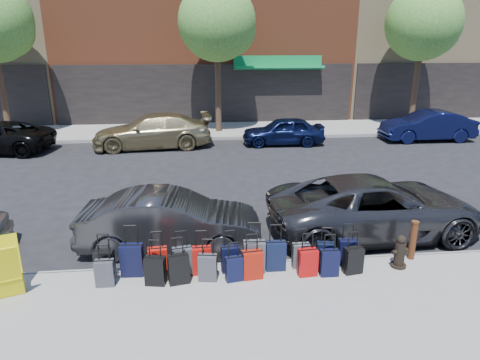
{
  "coord_description": "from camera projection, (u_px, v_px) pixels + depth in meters",
  "views": [
    {
      "loc": [
        -0.54,
        -12.62,
        4.73
      ],
      "look_at": [
        0.55,
        -1.5,
        1.04
      ],
      "focal_mm": 32.0,
      "sensor_mm": 36.0,
      "label": 1
    }
  ],
  "objects": [
    {
      "name": "ground",
      "position": [
        218.0,
        197.0,
        13.46
      ],
      "size": [
        120.0,
        120.0,
        0.0
      ],
      "primitive_type": "plane",
      "color": "black",
      "rests_on": "ground"
    },
    {
      "name": "sidewalk_near",
      "position": [
        237.0,
        326.0,
        7.29
      ],
      "size": [
        60.0,
        4.0,
        0.15
      ],
      "primitive_type": "cube",
      "color": "gray",
      "rests_on": "ground"
    },
    {
      "name": "sidewalk_far",
      "position": [
        209.0,
        130.0,
        22.88
      ],
      "size": [
        60.0,
        4.0,
        0.15
      ],
      "primitive_type": "cube",
      "color": "gray",
      "rests_on": "ground"
    },
    {
      "name": "curb_near",
      "position": [
        228.0,
        266.0,
        9.2
      ],
      "size": [
        60.0,
        0.08,
        0.15
      ],
      "primitive_type": "cube",
      "color": "gray",
      "rests_on": "ground"
    },
    {
      "name": "curb_far",
      "position": [
        210.0,
        139.0,
        20.97
      ],
      "size": [
        60.0,
        0.08,
        0.15
      ],
      "primitive_type": "cube",
      "color": "gray",
      "rests_on": "ground"
    },
    {
      "name": "tree_center",
      "position": [
        220.0,
        24.0,
        20.79
      ],
      "size": [
        3.8,
        3.8,
        7.27
      ],
      "color": "black",
      "rests_on": "sidewalk_far"
    },
    {
      "name": "tree_right",
      "position": [
        426.0,
        25.0,
        21.77
      ],
      "size": [
        3.8,
        3.8,
        7.27
      ],
      "color": "black",
      "rests_on": "sidewalk_far"
    },
    {
      "name": "suitcase_front_0",
      "position": [
        105.0,
        264.0,
        8.58
      ],
      "size": [
        0.39,
        0.23,
        0.92
      ],
      "rotation": [
        0.0,
        0.0,
        -0.07
      ],
      "color": "black",
      "rests_on": "sidewalk_near"
    },
    {
      "name": "suitcase_front_1",
      "position": [
        132.0,
        260.0,
        8.62
      ],
      "size": [
        0.46,
        0.27,
        1.07
      ],
      "rotation": [
        0.0,
        0.0,
        -0.05
      ],
      "color": "black",
      "rests_on": "sidewalk_near"
    },
    {
      "name": "suitcase_front_2",
      "position": [
        158.0,
        261.0,
        8.67
      ],
      "size": [
        0.4,
        0.25,
        0.93
      ],
      "rotation": [
        0.0,
        0.0,
        0.11
      ],
      "color": "#AC140B",
      "rests_on": "sidewalk_near"
    },
    {
      "name": "suitcase_front_3",
      "position": [
        182.0,
        261.0,
        8.66
      ],
      "size": [
        0.43,
        0.29,
        0.95
      ],
      "rotation": [
        0.0,
        0.0,
        0.19
      ],
      "color": "#393A3E",
      "rests_on": "sidewalk_near"
    },
    {
      "name": "suitcase_front_4",
      "position": [
        202.0,
        260.0,
        8.7
      ],
      "size": [
        0.39,
        0.22,
        0.93
      ],
      "rotation": [
        0.0,
        0.0,
        0.02
      ],
      "color": "#AB100B",
      "rests_on": "sidewalk_near"
    },
    {
      "name": "suitcase_front_5",
      "position": [
        230.0,
        259.0,
        8.78
      ],
      "size": [
        0.39,
        0.24,
        0.9
      ],
      "rotation": [
        0.0,
        0.0,
        0.1
      ],
      "color": "black",
      "rests_on": "sidewalk_near"
    },
    {
      "name": "suitcase_front_6",
      "position": [
        254.0,
        256.0,
        8.77
      ],
      "size": [
        0.45,
        0.27,
        1.07
      ],
      "rotation": [
        0.0,
        0.0,
        -0.05
      ],
      "color": "#3C3D42",
      "rests_on": "sidewalk_near"
    },
    {
      "name": "suitcase_front_7",
      "position": [
        276.0,
        256.0,
        8.84
      ],
      "size": [
        0.41,
        0.23,
        1.0
      ],
      "rotation": [
        0.0,
        0.0,
        -0.01
      ],
      "color": "black",
      "rests_on": "sidewalk_near"
    },
    {
      "name": "suitcase_front_8",
      "position": [
        301.0,
        255.0,
        8.95
      ],
      "size": [
        0.35,
        0.19,
        0.86
      ],
      "rotation": [
        0.0,
        0.0,
        -0.0
      ],
      "color": "#3F4045",
      "rests_on": "sidewalk_near"
    },
    {
      "name": "suitcase_front_9",
      "position": [
        326.0,
        255.0,
        8.97
      ],
      "size": [
        0.39,
        0.27,
        0.88
      ],
      "rotation": [
        0.0,
        0.0,
        -0.2
      ],
      "color": "black",
      "rests_on": "sidewalk_near"
    },
    {
      "name": "suitcase_front_10",
      "position": [
        347.0,
        252.0,
        9.06
      ],
      "size": [
        0.39,
        0.24,
        0.91
      ],
      "rotation": [
        0.0,
        0.0,
        -0.08
      ],
      "color": "black",
      "rests_on": "sidewalk_near"
    },
    {
      "name": "suitcase_back_0",
      "position": [
        105.0,
        273.0,
        8.28
      ],
      "size": [
        0.36,
        0.21,
        0.86
      ],
      "rotation": [
        0.0,
        0.0,
        0.01
      ],
      "color": "#36363B",
      "rests_on": "sidewalk_near"
    },
    {
      "name": "suitcase_back_2",
      "position": [
        155.0,
        271.0,
        8.31
      ],
      "size": [
        0.42,
        0.29,
        0.93
      ],
      "rotation": [
        0.0,
        0.0,
        -0.17
      ],
      "color": "black",
      "rests_on": "sidewalk_near"
    },
    {
      "name": "suitcase_back_3",
      "position": [
        179.0,
        269.0,
        8.36
      ],
      "size": [
        0.44,
        0.31,
        0.95
      ],
      "rotation": [
        0.0,
        0.0,
        0.2
      ],
      "color": "black",
      "rests_on": "sidewalk_near"
    },
    {
      "name": "suitcase_back_4",
      "position": [
        208.0,
        267.0,
        8.47
      ],
      "size": [
        0.39,
        0.26,
        0.87
      ],
      "rotation": [
        0.0,
        0.0,
        -0.15
      ],
      "color": "#39393D",
      "rests_on": "sidewalk_near"
    },
    {
      "name": "suitcase_back_5",
      "position": [
        234.0,
        269.0,
        8.46
      ],
      "size": [
        0.37,
        0.25,
        0.81
      ],
      "rotation": [
        0.0,
        0.0,
        0.19
      ],
      "color": "black",
      "rests_on": "sidewalk_near"
    },
    {
      "name": "suitcase_back_6",
      "position": [
        252.0,
        265.0,
        8.53
      ],
      "size": [
        0.42,
        0.27,
        0.94
      ],
      "rotation": [
        0.0,
        0.0,
        0.12
      ],
      "color": "#991609",
      "rests_on": "sidewalk_near"
    },
    {
      "name": "suitcase_back_8",
      "position": [
        308.0,
        262.0,
        8.64
      ],
      "size": [
        0.4,
        0.26,
        0.91
      ],
      "rotation": [
        0.0,
        0.0,
        0.09
      ],
      "color": "#AA0B0B",
      "rests_on": "sidewalk_near"
    },
    {
      "name": "suitcase_back_9",
      "position": [
        329.0,
        263.0,
        8.64
      ],
      "size": [
        0.37,
        0.22,
        0.89
      ],
      "rotation": [
        0.0,
        0.0,
        -0.01
      ],
      "color": "black",
      "rests_on": "sidewalk_near"
    },
    {
      "name": "suitcase_back_10",
      "position": [
        353.0,
        260.0,
        8.73
      ],
      "size": [
        0.41,
        0.28,
        0.9
      ],
      "rotation": [
        0.0,
        0.0,
        0.18
      ],
      "color": "black",
      "rests_on": "sidewalk_near"
    },
    {
      "name": "fire_hydrant",
      "position": [
        400.0,
        252.0,
        8.94
      ],
      "size": [
        0.37,
        0.32,
        0.72
      ],
      "rotation": [
        0.0,
        0.0,
        0.26
      ],
      "color": "black",
      "rests_on": "sidewalk_near"
    },
    {
      "name": "bollard",
      "position": [
        413.0,
        240.0,
        9.24
      ],
      "size": [
        0.16,
        0.16,
        0.88
      ],
      "color": "#38190C",
      "rests_on": "sidewalk_near"
    },
    {
      "name": "display_rack",
      "position": [
        3.0,
        270.0,
        7.87
      ],
      "size": [
        0.8,
        0.84,
        1.08
      ],
      "rotation": [
        0.0,
        0.0,
        0.37
      ],
      "color": "#D2C90B",
      "rests_on": "sidewalk_near"
    },
    {
      "name": "car_near_1",
      "position": [
        171.0,
        222.0,
        9.94
      ],
      "size": [
        4.27,
        1.75,
        1.38
      ],
      "primitive_type": "imported",
      "rotation": [
        0.0,
        0.0,
        1.5
      ],
      "color": "#2E2E31",
      "rests_on": "ground"
    },
    {
      "name": "car_near_2",
      "position": [
        375.0,
        207.0,
        10.68
      ],
      "size": [
        5.47,
        2.76,
        1.48
      ],
      "primitive_type": "imported",
      "rotation": [
        0.0,
        0.0,
        1.63
      ],
      "color": "#343437",
      "rests_on": "ground"
    },
    {
      "name": "car_far_1",
      "position": [
        152.0,
        131.0,
        19.35
      ],
      "size": [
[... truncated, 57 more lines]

